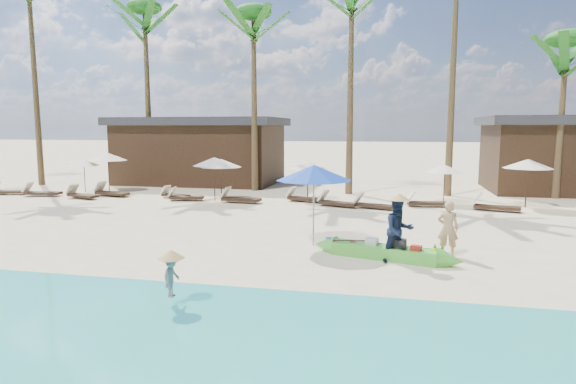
# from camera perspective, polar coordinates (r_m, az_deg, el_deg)

# --- Properties ---
(ground) EXTENTS (240.00, 240.00, 0.00)m
(ground) POSITION_cam_1_polar(r_m,az_deg,el_deg) (13.91, -7.01, -7.59)
(ground) COLOR beige
(ground) RESTS_ON ground
(wet_sand_strip) EXTENTS (240.00, 4.50, 0.01)m
(wet_sand_strip) POSITION_cam_1_polar(r_m,az_deg,el_deg) (9.58, -17.24, -14.98)
(wet_sand_strip) COLOR tan
(wet_sand_strip) RESTS_ON ground
(green_canoe) EXTENTS (4.65, 1.54, 0.60)m
(green_canoe) POSITION_cam_1_polar(r_m,az_deg,el_deg) (13.80, 11.32, -6.93)
(green_canoe) COLOR green
(green_canoe) RESTS_ON ground
(tourist) EXTENTS (0.62, 0.45, 1.59)m
(tourist) POSITION_cam_1_polar(r_m,az_deg,el_deg) (14.41, 18.43, -4.13)
(tourist) COLOR tan
(tourist) RESTS_ON ground
(vendor_green) EXTENTS (1.06, 0.97, 1.77)m
(vendor_green) POSITION_cam_1_polar(r_m,az_deg,el_deg) (13.35, 12.97, -4.45)
(vendor_green) COLOR #121C33
(vendor_green) RESTS_ON ground
(vendor_yellow) EXTENTS (0.33, 0.56, 0.87)m
(vendor_yellow) POSITION_cam_1_polar(r_m,az_deg,el_deg) (10.27, -13.63, -9.67)
(vendor_yellow) COLOR gray
(vendor_yellow) RESTS_ON ground
(blue_umbrella) EXTENTS (2.33, 2.33, 2.51)m
(blue_umbrella) POSITION_cam_1_polar(r_m,az_deg,el_deg) (14.76, 3.08, 2.30)
(blue_umbrella) COLOR #99999E
(blue_umbrella) RESTS_ON ground
(lounger_1_right) EXTENTS (1.98, 0.94, 0.65)m
(lounger_1_right) POSITION_cam_1_polar(r_m,az_deg,el_deg) (30.58, -30.31, 0.13)
(lounger_1_right) COLOR #322014
(lounger_1_right) RESTS_ON ground
(resort_parasol_2) EXTENTS (1.81, 1.81, 1.87)m
(resort_parasol_2) POSITION_cam_1_polar(r_m,az_deg,el_deg) (29.74, -23.05, 3.23)
(resort_parasol_2) COLOR #322014
(resort_parasol_2) RESTS_ON ground
(lounger_2_left) EXTENTS (2.05, 0.89, 0.67)m
(lounger_2_left) POSITION_cam_1_polar(r_m,az_deg,el_deg) (29.03, -27.28, 0.00)
(lounger_2_left) COLOR #322014
(lounger_2_left) RESTS_ON ground
(resort_parasol_3) EXTENTS (2.16, 2.16, 2.23)m
(resort_parasol_3) POSITION_cam_1_polar(r_m,az_deg,el_deg) (29.36, -20.57, 3.94)
(resort_parasol_3) COLOR #322014
(resort_parasol_3) RESTS_ON ground
(lounger_3_left) EXTENTS (1.98, 1.11, 0.64)m
(lounger_3_left) POSITION_cam_1_polar(r_m,az_deg,el_deg) (27.17, -23.33, -0.26)
(lounger_3_left) COLOR #322014
(lounger_3_left) RESTS_ON ground
(lounger_3_right) EXTENTS (2.08, 1.01, 0.68)m
(lounger_3_right) POSITION_cam_1_polar(r_m,az_deg,el_deg) (27.49, -20.34, -0.00)
(lounger_3_right) COLOR #322014
(lounger_3_right) RESTS_ON ground
(resort_parasol_4) EXTENTS (2.12, 2.12, 2.19)m
(resort_parasol_4) POSITION_cam_1_polar(r_m,az_deg,el_deg) (24.29, -8.74, 3.59)
(resort_parasol_4) COLOR #322014
(resort_parasol_4) RESTS_ON ground
(lounger_4_left) EXTENTS (1.83, 0.85, 0.60)m
(lounger_4_left) POSITION_cam_1_polar(r_m,az_deg,el_deg) (24.77, -12.22, -0.55)
(lounger_4_left) COLOR #322014
(lounger_4_left) RESTS_ON ground
(lounger_4_right) EXTENTS (1.69, 0.87, 0.55)m
(lounger_4_right) POSITION_cam_1_polar(r_m,az_deg,el_deg) (25.85, -13.35, -0.28)
(lounger_4_right) COLOR #322014
(lounger_4_right) RESTS_ON ground
(resort_parasol_5) EXTENTS (2.07, 2.07, 2.13)m
(resort_parasol_5) POSITION_cam_1_polar(r_m,az_deg,el_deg) (23.98, -7.97, 3.42)
(resort_parasol_5) COLOR #322014
(resort_parasol_5) RESTS_ON ground
(lounger_5_left) EXTENTS (2.04, 0.80, 0.68)m
(lounger_5_left) POSITION_cam_1_polar(r_m,az_deg,el_deg) (23.64, -5.87, -0.73)
(lounger_5_left) COLOR #322014
(lounger_5_left) RESTS_ON ground
(resort_parasol_6) EXTENTS (1.93, 1.93, 1.99)m
(resort_parasol_6) POSITION_cam_1_polar(r_m,az_deg,el_deg) (24.20, 2.36, 3.22)
(resort_parasol_6) COLOR #322014
(resort_parasol_6) RESTS_ON ground
(lounger_6_left) EXTENTS (1.96, 1.03, 0.64)m
(lounger_6_left) POSITION_cam_1_polar(r_m,az_deg,el_deg) (23.86, 1.78, -0.65)
(lounger_6_left) COLOR #322014
(lounger_6_left) RESTS_ON ground
(lounger_6_right) EXTENTS (2.00, 1.18, 0.65)m
(lounger_6_right) POSITION_cam_1_polar(r_m,az_deg,el_deg) (22.48, 5.70, -1.18)
(lounger_6_right) COLOR #322014
(lounger_6_right) RESTS_ON ground
(resort_parasol_7) EXTENTS (1.82, 1.82, 1.87)m
(resort_parasol_7) POSITION_cam_1_polar(r_m,az_deg,el_deg) (24.35, 18.09, 2.64)
(resort_parasol_7) COLOR #322014
(resort_parasol_7) RESTS_ON ground
(lounger_7_left) EXTENTS (1.90, 1.06, 0.62)m
(lounger_7_left) POSITION_cam_1_polar(r_m,az_deg,el_deg) (22.11, 9.89, -1.43)
(lounger_7_left) COLOR #322014
(lounger_7_left) RESTS_ON ground
(lounger_7_right) EXTENTS (1.98, 0.83, 0.65)m
(lounger_7_right) POSITION_cam_1_polar(r_m,az_deg,el_deg) (23.22, 15.90, -1.15)
(lounger_7_right) COLOR #322014
(lounger_7_right) RESTS_ON ground
(resort_parasol_8) EXTENTS (2.17, 2.17, 2.23)m
(resort_parasol_8) POSITION_cam_1_polar(r_m,az_deg,el_deg) (24.56, 26.56, 3.01)
(resort_parasol_8) COLOR #322014
(resort_parasol_8) RESTS_ON ground
(lounger_8_left) EXTENTS (2.09, 1.13, 0.68)m
(lounger_8_left) POSITION_cam_1_polar(r_m,az_deg,el_deg) (23.07, 23.18, -1.51)
(lounger_8_left) COLOR #322014
(lounger_8_left) RESTS_ON ground
(palm_1) EXTENTS (2.08, 2.08, 13.60)m
(palm_1) POSITION_cam_1_polar(r_m,az_deg,el_deg) (35.39, -28.25, 18.43)
(palm_1) COLOR brown
(palm_1) RESTS_ON ground
(palm_2) EXTENTS (2.08, 2.08, 11.33)m
(palm_2) POSITION_cam_1_polar(r_m,az_deg,el_deg) (31.98, -16.54, 17.27)
(palm_2) COLOR brown
(palm_2) RESTS_ON ground
(palm_3) EXTENTS (2.08, 2.08, 10.52)m
(palm_3) POSITION_cam_1_polar(r_m,az_deg,el_deg) (28.48, -4.09, 17.57)
(palm_3) COLOR brown
(palm_3) RESTS_ON ground
(palm_4) EXTENTS (2.08, 2.08, 11.70)m
(palm_4) POSITION_cam_1_polar(r_m,az_deg,el_deg) (27.40, 7.55, 19.78)
(palm_4) COLOR brown
(palm_4) RESTS_ON ground
(palm_6) EXTENTS (2.08, 2.08, 8.51)m
(palm_6) POSITION_cam_1_polar(r_m,az_deg,el_deg) (28.65, 30.03, 13.45)
(palm_6) COLOR brown
(palm_6) RESTS_ON ground
(pavilion_west) EXTENTS (10.80, 6.60, 4.30)m
(pavilion_west) POSITION_cam_1_polar(r_m,az_deg,el_deg) (32.67, -10.25, 4.93)
(pavilion_west) COLOR #322014
(pavilion_west) RESTS_ON ground
(pavilion_east) EXTENTS (8.80, 6.60, 4.30)m
(pavilion_east) POSITION_cam_1_polar(r_m,az_deg,el_deg) (31.66, 29.82, 3.99)
(pavilion_east) COLOR #322014
(pavilion_east) RESTS_ON ground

